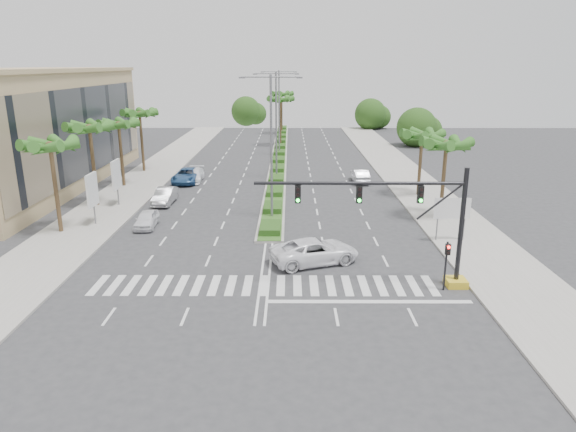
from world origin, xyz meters
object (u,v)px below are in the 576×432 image
car_parked_a (147,219)px  car_crossing (315,251)px  car_parked_c (187,176)px  car_parked_b (165,196)px  car_parked_d (194,175)px  car_right (360,176)px

car_parked_a → car_crossing: car_crossing is taller
car_parked_c → car_crossing: 27.69m
car_parked_a → car_crossing: 15.46m
car_parked_a → car_parked_b: 7.35m
car_parked_a → car_parked_d: bearing=84.9°
car_parked_c → car_crossing: bearing=-58.7°
car_parked_c → car_parked_d: size_ratio=1.15×
car_parked_a → car_parked_d: car_parked_d is taller
car_parked_d → car_parked_a: bearing=-93.5°
car_crossing → car_right: bearing=-33.9°
car_parked_d → car_crossing: 27.94m
car_crossing → car_parked_b: bearing=22.1°
car_parked_b → car_right: size_ratio=1.00×
car_parked_c → car_right: bearing=3.4°
car_parked_d → car_crossing: bearing=-64.2°
car_parked_d → car_crossing: (12.56, -24.95, 0.11)m
car_parked_c → car_right: car_parked_c is taller
car_crossing → car_parked_d: bearing=7.0°
car_parked_b → car_right: bearing=26.8°
car_parked_b → car_parked_a: bearing=-86.9°
car_parked_c → car_parked_b: bearing=-89.3°
car_parked_c → car_right: 19.44m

